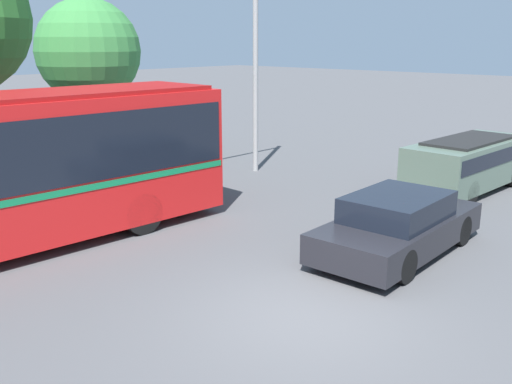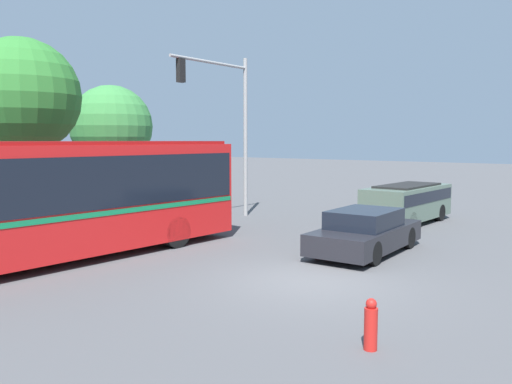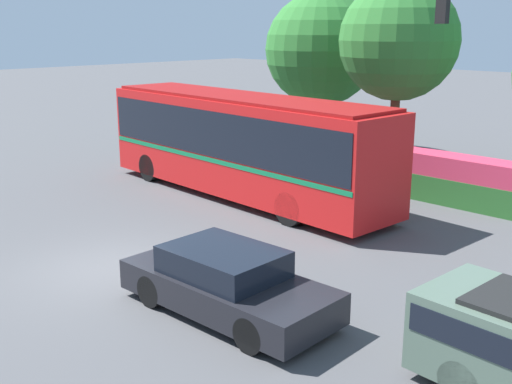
# 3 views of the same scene
# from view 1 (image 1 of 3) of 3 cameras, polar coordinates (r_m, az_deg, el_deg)

# --- Properties ---
(ground_plane) EXTENTS (140.00, 140.00, 0.00)m
(ground_plane) POSITION_cam_1_polar(r_m,az_deg,el_deg) (9.87, 4.86, -12.15)
(ground_plane) COLOR #4C4C4F
(sedan_foreground) EXTENTS (4.61, 2.05, 1.33)m
(sedan_foreground) POSITION_cam_1_polar(r_m,az_deg,el_deg) (12.68, 13.89, -3.22)
(sedan_foreground) COLOR black
(sedan_foreground) RESTS_ON ground
(suv_left_lane) EXTENTS (5.01, 2.09, 1.60)m
(suv_left_lane) POSITION_cam_1_polar(r_m,az_deg,el_deg) (18.64, 20.28, 2.97)
(suv_left_lane) COLOR #516656
(suv_left_lane) RESTS_ON ground
(traffic_light_pole) EXTENTS (4.58, 0.24, 6.98)m
(traffic_light_pole) POSITION_cam_1_polar(r_m,az_deg,el_deg) (19.03, -2.37, 14.91)
(traffic_light_pole) COLOR gray
(traffic_light_pole) RESTS_ON ground
(flowering_hedge) EXTENTS (8.54, 1.12, 1.55)m
(flowering_hedge) POSITION_cam_1_polar(r_m,az_deg,el_deg) (18.50, -20.87, 2.29)
(flowering_hedge) COLOR #286028
(flowering_hedge) RESTS_ON ground
(street_tree_right) EXTENTS (3.91, 3.91, 6.02)m
(street_tree_right) POSITION_cam_1_polar(r_m,az_deg,el_deg) (23.08, -16.28, 13.21)
(street_tree_right) COLOR brown
(street_tree_right) RESTS_ON ground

